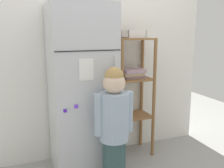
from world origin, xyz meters
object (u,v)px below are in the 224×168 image
child_standing (114,116)px  fruit_bin (135,35)px  pantry_shelf_unit (132,86)px  refrigerator (82,90)px

child_standing → fruit_bin: (0.46, 0.56, 0.70)m
pantry_shelf_unit → fruit_bin: (0.02, 0.01, 0.56)m
fruit_bin → child_standing: bearing=-129.8°
pantry_shelf_unit → refrigerator: bearing=-169.5°
refrigerator → child_standing: (0.18, -0.43, -0.16)m
child_standing → pantry_shelf_unit: pantry_shelf_unit is taller
refrigerator → pantry_shelf_unit: refrigerator is taller
refrigerator → fruit_bin: refrigerator is taller
child_standing → fruit_bin: 1.00m
child_standing → fruit_bin: size_ratio=5.31×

